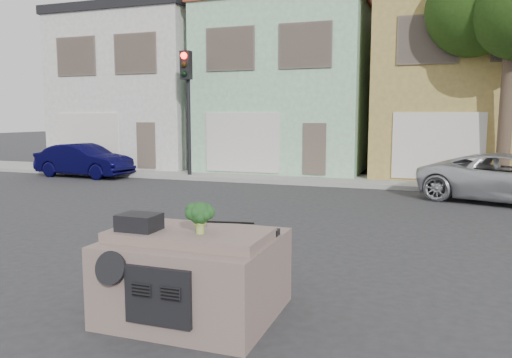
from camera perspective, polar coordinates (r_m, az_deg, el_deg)
The scene contains 13 objects.
ground_plane at distance 9.26m, azimuth 1.49°, elevation -8.48°, with size 120.00×120.00×0.00m, color #303033.
sidewalk at distance 19.34m, azimuth 11.12°, elevation -0.18°, with size 40.00×3.00×0.15m, color gray.
townhouse_white at distance 26.81m, azimuth -11.61°, elevation 9.74°, with size 7.20×8.20×7.55m, color silver.
townhouse_mint at distance 23.86m, azimuth 4.29°, elevation 10.20°, with size 7.20×8.20×7.55m, color #9ACBA5.
townhouse_tan at distance 23.06m, azimuth 22.87°, elevation 9.78°, with size 7.20×8.20×7.55m, color #A78D47.
navy_sedan at distance 21.98m, azimuth -18.98°, elevation 0.24°, with size 1.46×4.17×1.38m, color black.
silver_pickup at distance 16.25m, azimuth 27.21°, elevation -2.48°, with size 2.38×5.16×1.43m, color silver.
traffic_signal at distance 20.22m, azimuth -7.83°, elevation 7.24°, with size 0.40×0.40×5.10m, color black.
tree_near at distance 18.51m, azimuth 26.95°, elevation 11.83°, with size 4.40×4.00×8.50m, color #1F3B10.
car_dashboard at distance 6.43m, azimuth -6.89°, elevation -10.41°, with size 2.00×1.80×1.12m, color #77625A.
instrument_hump at distance 6.25m, azimuth -13.20°, elevation -4.82°, with size 0.48×0.38×0.20m, color black.
wiper_arm at distance 6.51m, azimuth -3.26°, elevation -4.96°, with size 0.70×0.03×0.02m, color black.
broccoli at distance 5.93m, azimuth -6.44°, elevation -4.39°, with size 0.32×0.32×0.39m, color #173A17.
Camera 1 is at (2.74, -8.49, 2.50)m, focal length 35.00 mm.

